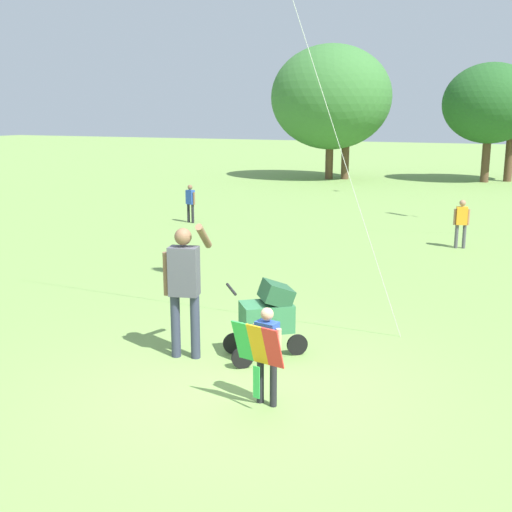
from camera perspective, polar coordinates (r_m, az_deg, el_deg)
The scene contains 6 objects.
ground_plane at distance 7.57m, azimuth -1.06°, elevation -11.69°, with size 120.00×120.00×0.00m, color #75994C.
child_with_butterfly_kite at distance 6.91m, azimuth 0.86°, elevation -8.19°, with size 0.59×0.41×1.10m.
person_adult_flyer at distance 8.18m, azimuth -6.40°, elevation -2.19°, with size 0.56×0.60×1.79m.
stroller at distance 8.22m, azimuth 1.09°, elevation -5.11°, with size 1.04×0.91×1.03m.
person_red_shirt at distance 15.57m, azimuth 17.83°, elevation 3.08°, with size 0.35×0.21×1.13m.
person_sitting_far at distance 18.37m, azimuth -5.87°, elevation 4.95°, with size 0.34×0.20×1.09m.
Camera 1 is at (2.86, -6.26, 3.14)m, focal length 44.90 mm.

